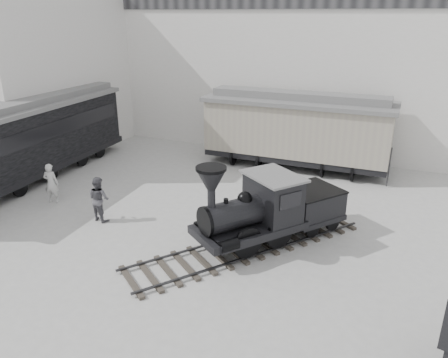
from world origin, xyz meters
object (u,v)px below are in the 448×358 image
at_px(boxcar, 297,128).
at_px(visitor_a, 51,183).
at_px(visitor_b, 99,199).
at_px(locomotive, 265,213).
at_px(passenger_coach, 20,141).

distance_m(boxcar, visitor_a, 12.37).
bearing_deg(boxcar, visitor_a, -134.27).
distance_m(visitor_a, visitor_b, 3.07).
bearing_deg(locomotive, visitor_a, -142.48).
height_order(locomotive, visitor_a, locomotive).
xyz_separation_m(locomotive, boxcar, (-1.12, 8.69, 0.93)).
bearing_deg(passenger_coach, visitor_a, -27.92).
bearing_deg(visitor_a, locomotive, 165.48).
height_order(visitor_a, visitor_b, visitor_b).
relative_size(visitor_a, visitor_b, 0.98).
height_order(passenger_coach, visitor_a, passenger_coach).
height_order(boxcar, passenger_coach, boxcar).
relative_size(locomotive, boxcar, 0.86).
distance_m(locomotive, passenger_coach, 12.79).
height_order(locomotive, passenger_coach, passenger_coach).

